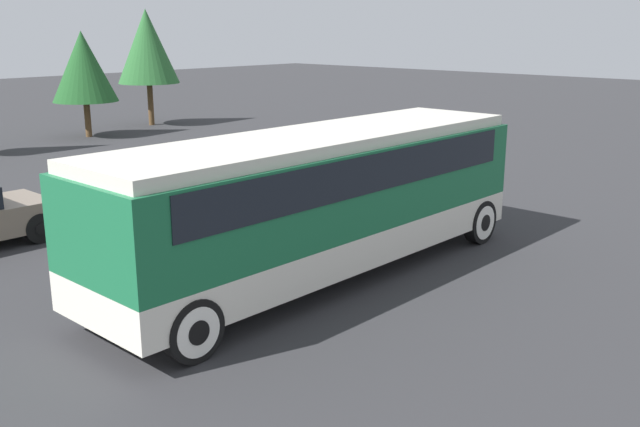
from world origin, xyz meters
TOP-DOWN VIEW (x-y plane):
  - ground_plane at (0.00, 0.00)m, footprint 120.00×120.00m
  - tour_bus at (0.10, 0.00)m, footprint 10.08×2.65m
  - parked_car_mid at (2.16, 5.59)m, footprint 4.07×1.91m
  - tree_center at (6.60, 20.47)m, footprint 2.88×2.88m
  - tree_right at (10.86, 21.75)m, footprint 3.03×3.03m

SIDE VIEW (x-z plane):
  - ground_plane at x=0.00m, z-range 0.00..0.00m
  - parked_car_mid at x=2.16m, z-range 0.01..1.36m
  - tour_bus at x=0.10m, z-range 0.30..3.22m
  - tree_center at x=6.60m, z-range 0.79..5.50m
  - tree_right at x=10.86m, z-range 1.04..6.77m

